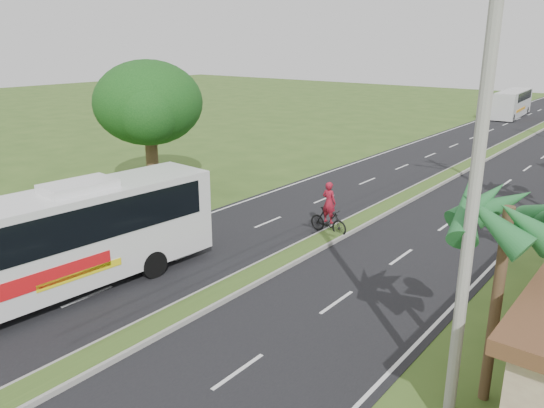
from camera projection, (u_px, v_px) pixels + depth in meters
The scene contains 11 objects.
ground at pixel (153, 330), 16.28m from camera, with size 180.00×180.00×0.00m, color #38551F.
road_asphalt at pixel (420, 191), 31.26m from camera, with size 14.00×160.00×0.02m, color black.
median_strip at pixel (420, 189), 31.24m from camera, with size 1.20×160.00×0.18m.
lane_edge_left at pixel (324, 174), 35.24m from camera, with size 0.12×160.00×0.01m, color silver.
lane_edge_right at pixel (543, 213), 27.30m from camera, with size 0.12×160.00×0.01m, color silver.
palm_verge_a at pixel (508, 217), 11.79m from camera, with size 2.40×2.40×5.45m.
shade_tree at pixel (147, 106), 29.47m from camera, with size 6.30×6.00×7.54m.
utility_pole_a at pixel (475, 183), 11.06m from camera, with size 1.60×0.28×11.00m.
coach_bus_main at pixel (52, 239), 17.76m from camera, with size 3.32×12.19×3.90m.
coach_bus_far at pixel (513, 102), 60.85m from camera, with size 2.91×10.42×3.00m.
motorcyclist at pixel (328, 215), 24.09m from camera, with size 2.03×0.70×2.47m.
Camera 1 is at (11.80, -9.03, 8.52)m, focal length 35.00 mm.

